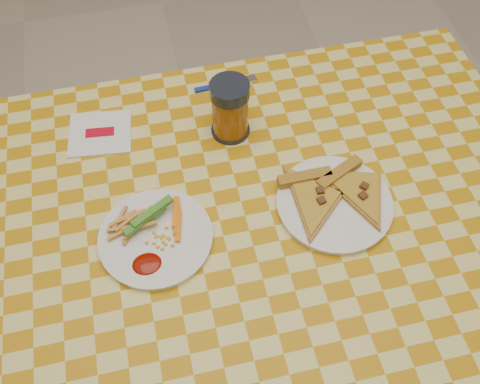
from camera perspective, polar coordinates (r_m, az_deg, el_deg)
name	(u,v)px	position (r m, az deg, el deg)	size (l,w,h in m)	color
ground	(243,344)	(1.74, 0.34, -15.92)	(8.00, 8.00, 0.00)	beige
table	(245,234)	(1.12, 0.51, -4.55)	(1.28, 0.88, 0.76)	white
plate_left	(156,238)	(1.03, -8.96, -4.90)	(0.21, 0.21, 0.01)	white
plate_right	(334,204)	(1.08, 10.01, -1.27)	(0.23, 0.23, 0.01)	white
fries_veggies	(149,228)	(1.03, -9.66, -3.84)	(0.17, 0.15, 0.04)	gold
pizza_slices	(334,193)	(1.07, 9.95, -0.13)	(0.27, 0.25, 0.02)	#B59037
drink_glass	(230,109)	(1.14, -1.07, 8.80)	(0.09, 0.09, 0.14)	black
napkin	(100,133)	(1.22, -14.69, 6.08)	(0.15, 0.14, 0.01)	white
fork	(227,84)	(1.28, -1.44, 11.46)	(0.15, 0.03, 0.01)	navy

